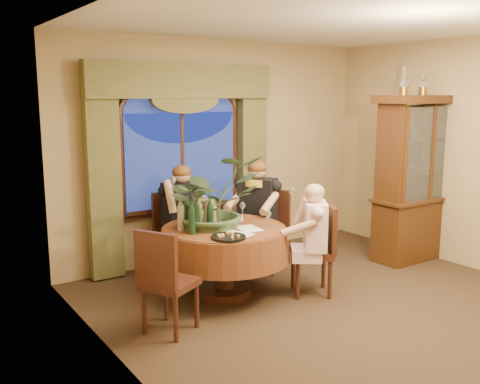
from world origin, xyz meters
TOP-DOWN VIEW (x-y plane):
  - floor at (0.00, 0.00)m, footprint 5.00×5.00m
  - wall_back at (0.00, 2.50)m, footprint 4.50×0.00m
  - ceiling at (0.00, 0.00)m, footprint 5.00×5.00m
  - window at (-0.60, 2.43)m, footprint 1.62×0.10m
  - arched_transom at (-0.60, 2.43)m, footprint 1.60×0.06m
  - drapery_left at (-1.63, 2.38)m, footprint 0.38×0.14m
  - drapery_right at (0.43, 2.38)m, footprint 0.38×0.14m
  - swag_valance at (-0.60, 2.35)m, footprint 2.45×0.16m
  - dining_table at (-0.78, 1.17)m, footprint 1.67×1.67m
  - china_cabinet at (2.00, 0.91)m, footprint 1.31×0.52m
  - oil_lamp_left at (1.64, 0.91)m, footprint 0.11×0.11m
  - oil_lamp_center at (2.00, 0.91)m, footprint 0.11×0.11m
  - oil_lamp_right at (2.37, 0.91)m, footprint 0.11×0.11m
  - chair_right at (0.01, 0.69)m, footprint 0.58×0.58m
  - chair_back_right at (0.10, 1.60)m, footprint 0.56×0.56m
  - chair_back at (-0.86, 2.10)m, footprint 0.46×0.46m
  - chair_front_left at (-1.66, 0.69)m, footprint 0.57×0.57m
  - person_pink at (-0.01, 0.61)m, footprint 0.58×0.59m
  - person_back at (-0.83, 2.04)m, footprint 0.50×0.46m
  - person_scarf at (-0.01, 1.64)m, footprint 0.63×0.65m
  - stoneware_vase at (-0.86, 1.33)m, footprint 0.15×0.15m
  - centerpiece_plant at (-0.84, 1.30)m, footprint 1.02×1.13m
  - olive_bowl at (-0.74, 1.10)m, footprint 0.16×0.16m
  - cheese_platter at (-0.99, 0.76)m, footprint 0.34×0.34m
  - wine_bottle_0 at (-1.04, 1.24)m, footprint 0.07×0.07m
  - wine_bottle_1 at (-1.10, 1.39)m, footprint 0.07×0.07m
  - wine_bottle_2 at (-1.22, 1.30)m, footprint 0.07×0.07m
  - wine_bottle_3 at (-0.97, 1.13)m, footprint 0.07×0.07m
  - wine_bottle_4 at (-1.12, 1.17)m, footprint 0.07×0.07m
  - wine_bottle_5 at (-1.20, 1.10)m, footprint 0.07×0.07m
  - tasting_paper_0 at (-0.62, 0.95)m, footprint 0.25×0.33m
  - tasting_paper_1 at (-0.50, 1.42)m, footprint 0.34×0.37m
  - tasting_paper_2 at (-0.84, 0.84)m, footprint 0.30×0.35m
  - wine_glass_person_pink at (-0.41, 0.90)m, footprint 0.07×0.07m
  - wine_glass_person_back at (-0.80, 1.64)m, footprint 0.07×0.07m
  - wine_glass_person_scarf at (-0.38, 1.41)m, footprint 0.07×0.07m

SIDE VIEW (x-z plane):
  - floor at x=0.00m, z-range 0.00..0.00m
  - dining_table at x=-0.78m, z-range 0.00..0.75m
  - chair_right at x=0.01m, z-range 0.00..0.96m
  - chair_back_right at x=0.10m, z-range 0.00..0.96m
  - chair_back at x=-0.86m, z-range 0.00..0.96m
  - chair_front_left at x=-1.66m, z-range 0.00..0.96m
  - person_pink at x=-0.01m, z-range 0.00..1.21m
  - person_back at x=-0.83m, z-range 0.00..1.32m
  - person_scarf at x=-0.01m, z-range 0.00..1.36m
  - tasting_paper_0 at x=-0.62m, z-range 0.75..0.76m
  - tasting_paper_1 at x=-0.50m, z-range 0.75..0.76m
  - tasting_paper_2 at x=-0.84m, z-range 0.75..0.76m
  - cheese_platter at x=-0.99m, z-range 0.75..0.77m
  - olive_bowl at x=-0.74m, z-range 0.75..0.80m
  - wine_glass_person_pink at x=-0.41m, z-range 0.75..0.93m
  - wine_glass_person_back at x=-0.80m, z-range 0.75..0.93m
  - wine_glass_person_scarf at x=-0.38m, z-range 0.75..0.93m
  - stoneware_vase at x=-0.86m, z-range 0.75..1.03m
  - wine_bottle_0 at x=-1.04m, z-range 0.75..1.08m
  - wine_bottle_1 at x=-1.10m, z-range 0.75..1.08m
  - wine_bottle_2 at x=-1.22m, z-range 0.75..1.08m
  - wine_bottle_3 at x=-0.97m, z-range 0.75..1.08m
  - wine_bottle_4 at x=-1.12m, z-range 0.75..1.08m
  - wine_bottle_5 at x=-1.20m, z-range 0.75..1.08m
  - china_cabinet at x=2.00m, z-range 0.00..2.11m
  - drapery_left at x=-1.63m, z-range 0.02..2.34m
  - drapery_right at x=0.43m, z-range 0.02..2.34m
  - window at x=-0.60m, z-range 0.64..1.96m
  - centerpiece_plant at x=-0.84m, z-range 0.95..1.83m
  - wall_back at x=0.00m, z-range -0.85..3.65m
  - arched_transom at x=-0.60m, z-range 1.86..2.30m
  - oil_lamp_left at x=1.64m, z-range 2.11..2.45m
  - oil_lamp_center at x=2.00m, z-range 2.11..2.45m
  - oil_lamp_right at x=2.37m, z-range 2.11..2.45m
  - swag_valance at x=-0.60m, z-range 2.07..2.49m
  - ceiling at x=0.00m, z-range 2.80..2.80m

